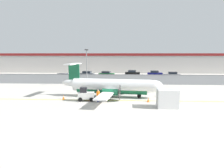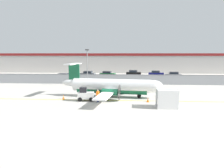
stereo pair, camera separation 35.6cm
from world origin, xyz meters
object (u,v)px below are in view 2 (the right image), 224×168
object	(u,v)px
baggage_tug	(85,95)
traffic_cone_near_left	(157,95)
apron_light_pole	(87,64)
parked_car_4	(156,73)
commuter_airplane	(113,86)
traffic_cone_far_right	(78,93)
parked_car_5	(173,75)
parked_car_0	(63,77)
traffic_cone_near_right	(148,100)
traffic_cone_far_left	(63,97)
parked_car_3	(134,73)
cargo_container	(167,99)
ground_crew_worker	(98,95)
parked_car_2	(108,74)
parked_car_1	(88,74)

from	to	relation	value
baggage_tug	traffic_cone_near_left	world-z (taller)	baggage_tug
apron_light_pole	parked_car_4	bearing A→B (deg)	49.11
commuter_airplane	traffic_cone_far_right	size ratio (longest dim) A/B	25.12
parked_car_5	parked_car_0	bearing A→B (deg)	16.84
traffic_cone_near_right	traffic_cone_far_right	xyz separation A→B (m)	(-10.47, 4.76, 0.00)
traffic_cone_far_left	parked_car_0	xyz separation A→B (m)	(-6.43, 21.60, 0.58)
parked_car_3	parked_car_5	xyz separation A→B (m)	(10.18, -5.14, 0.00)
cargo_container	traffic_cone_near_right	world-z (taller)	cargo_container
traffic_cone_near_left	parked_car_4	world-z (taller)	parked_car_4
traffic_cone_near_left	traffic_cone_near_right	bearing A→B (deg)	-114.42
commuter_airplane	traffic_cone_near_left	distance (m)	6.75
ground_crew_worker	traffic_cone_near_left	size ratio (longest dim) A/B	2.66
ground_crew_worker	traffic_cone_far_left	distance (m)	5.42
ground_crew_worker	traffic_cone_far_right	bearing A→B (deg)	175.19
ground_crew_worker	parked_car_2	world-z (taller)	same
traffic_cone_far_right	parked_car_3	size ratio (longest dim) A/B	0.15
traffic_cone_near_left	traffic_cone_far_left	size ratio (longest dim) A/B	1.00
baggage_tug	traffic_cone_near_right	size ratio (longest dim) A/B	3.78
traffic_cone_far_left	parked_car_1	distance (m)	28.95
commuter_airplane	baggage_tug	xyz separation A→B (m)	(-3.65, -2.88, -0.75)
parked_car_3	parked_car_0	bearing A→B (deg)	-143.15
traffic_cone_near_right	parked_car_1	size ratio (longest dim) A/B	0.15
cargo_container	traffic_cone_near_right	size ratio (longest dim) A/B	3.81
baggage_tug	parked_car_5	world-z (taller)	baggage_tug
parked_car_5	traffic_cone_far_right	bearing A→B (deg)	54.90
cargo_container	parked_car_1	xyz separation A→B (m)	(-15.45, 32.85, -0.21)
traffic_cone_far_right	parked_car_5	xyz separation A→B (m)	(19.71, 24.09, 0.58)
ground_crew_worker	parked_car_3	size ratio (longest dim) A/B	0.40
traffic_cone_near_left	parked_car_5	world-z (taller)	parked_car_5
ground_crew_worker	parked_car_0	size ratio (longest dim) A/B	0.39
cargo_container	baggage_tug	bearing A→B (deg)	162.87
parked_car_0	cargo_container	bearing A→B (deg)	136.16
commuter_airplane	parked_car_2	distance (m)	27.16
parked_car_0	parked_car_4	xyz separation A→B (m)	(23.50, 10.09, 0.00)
parked_car_0	apron_light_pole	xyz separation A→B (m)	(7.50, -8.40, 3.41)
parked_car_3	baggage_tug	bearing A→B (deg)	-98.93
traffic_cone_far_right	parked_car_4	distance (m)	32.15
traffic_cone_near_left	apron_light_pole	size ratio (longest dim) A/B	0.09
traffic_cone_near_right	traffic_cone_far_left	xyz separation A→B (m)	(-11.79, 1.08, 0.00)
parked_car_1	ground_crew_worker	bearing A→B (deg)	110.24
parked_car_3	parked_car_4	bearing A→B (deg)	-7.35
parked_car_2	parked_car_4	distance (m)	13.63
parked_car_3	apron_light_pole	distance (m)	22.26
parked_car_3	traffic_cone_far_left	bearing A→B (deg)	-104.58
baggage_tug	traffic_cone_far_left	distance (m)	3.46
baggage_tug	parked_car_2	size ratio (longest dim) A/B	0.55
parked_car_0	parked_car_1	distance (m)	8.68
baggage_tug	parked_car_0	size ratio (longest dim) A/B	0.55
parked_car_4	parked_car_5	distance (m)	5.58
parked_car_2	parked_car_5	world-z (taller)	same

